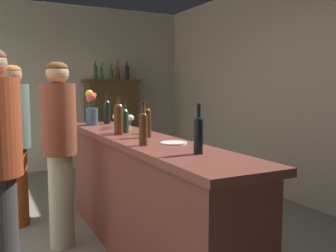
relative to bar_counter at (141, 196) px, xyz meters
The scene contains 23 objects.
wall_back 3.96m from the bar_counter, 99.53° to the left, with size 6.01×0.12×2.88m, color #BEB69E.
wall_right 2.55m from the bar_counter, ahead, with size 0.12×7.25×2.88m, color #C2B49A.
bar_counter is the anchor object (origin of this frame).
display_cabinet 3.64m from the bar_counter, 75.46° to the left, with size 0.98×0.40×1.59m.
wine_bottle_chardonnay 0.66m from the bar_counter, 41.83° to the right, with size 0.07×0.07×0.32m.
wine_bottle_pinot 0.71m from the bar_counter, 115.84° to the left, with size 0.08×0.08×0.34m.
wine_bottle_riesling 1.10m from the bar_counter, 88.34° to the right, with size 0.06×0.06×0.32m.
wine_bottle_syrah 1.41m from the bar_counter, 85.20° to the left, with size 0.08×0.08×0.35m.
wine_bottle_rose 0.72m from the bar_counter, 92.67° to the left, with size 0.08×0.08×0.29m.
wine_bottle_malbec 0.79m from the bar_counter, 109.66° to the right, with size 0.06×0.06×0.31m.
wine_glass_front 0.85m from the bar_counter, 77.04° to the left, with size 0.08×0.08×0.15m.
wine_glass_mid 0.66m from the bar_counter, 52.73° to the left, with size 0.07×0.07×0.14m.
wine_glass_rear 0.92m from the bar_counter, 88.16° to the left, with size 0.07×0.07×0.16m.
wine_glass_spare 1.04m from the bar_counter, 84.37° to the left, with size 0.07×0.07×0.15m.
flower_arrangement 1.34m from the bar_counter, 94.83° to the left, with size 0.13×0.16×0.39m.
cheese_plate 0.69m from the bar_counter, 79.68° to the right, with size 0.20×0.20×0.01m, color white.
display_bottle_left 3.77m from the bar_counter, 79.79° to the left, with size 0.07×0.07×0.32m.
display_bottle_midleft 3.79m from the bar_counter, 77.97° to the left, with size 0.06×0.06×0.32m.
display_bottle_center 3.82m from the bar_counter, 75.30° to the left, with size 0.06×0.06×0.29m.
display_bottle_midright 3.86m from the bar_counter, 73.44° to the left, with size 0.06×0.06×0.33m.
display_bottle_right 3.91m from the bar_counter, 70.88° to the left, with size 0.07×0.07×0.33m.
patron_in_navy 1.56m from the bar_counter, 126.31° to the left, with size 0.32×0.32×1.68m.
patron_tall 0.86m from the bar_counter, 139.90° to the left, with size 0.30×0.30×1.67m.
Camera 1 is at (-0.54, -3.01, 1.45)m, focal length 39.31 mm.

